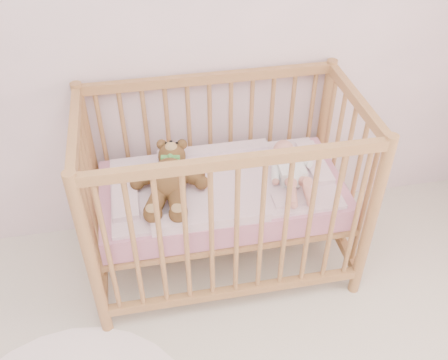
{
  "coord_description": "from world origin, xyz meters",
  "views": [
    {
      "loc": [
        -0.01,
        -0.28,
        2.16
      ],
      "look_at": [
        0.34,
        1.55,
        0.62
      ],
      "focal_mm": 40.0,
      "sensor_mm": 36.0,
      "label": 1
    }
  ],
  "objects": [
    {
      "name": "mattress",
      "position": [
        0.34,
        1.6,
        0.49
      ],
      "size": [
        1.22,
        0.62,
        0.13
      ],
      "primitive_type": "cube",
      "color": "pink",
      "rests_on": "crib"
    },
    {
      "name": "baby",
      "position": [
        0.69,
        1.58,
        0.64
      ],
      "size": [
        0.26,
        0.5,
        0.12
      ],
      "primitive_type": null,
      "rotation": [
        0.0,
        0.0,
        -0.05
      ],
      "color": "white",
      "rests_on": "blanket"
    },
    {
      "name": "crib",
      "position": [
        0.34,
        1.6,
        0.5
      ],
      "size": [
        1.36,
        0.76,
        1.0
      ],
      "primitive_type": null,
      "color": "#B4834C",
      "rests_on": "floor"
    },
    {
      "name": "teddy_bear",
      "position": [
        0.08,
        1.58,
        0.65
      ],
      "size": [
        0.49,
        0.62,
        0.16
      ],
      "primitive_type": null,
      "rotation": [
        0.0,
        0.0,
        -0.18
      ],
      "color": "brown",
      "rests_on": "blanket"
    },
    {
      "name": "blanket",
      "position": [
        0.34,
        1.6,
        0.56
      ],
      "size": [
        1.1,
        0.58,
        0.06
      ],
      "primitive_type": null,
      "color": "#D08FA6",
      "rests_on": "mattress"
    },
    {
      "name": "wall_back",
      "position": [
        0.0,
        2.0,
        1.35
      ],
      "size": [
        4.0,
        0.02,
        2.7
      ],
      "primitive_type": "cube",
      "color": "beige",
      "rests_on": "floor"
    }
  ]
}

